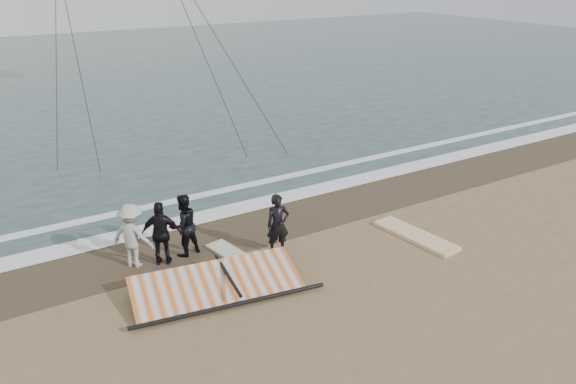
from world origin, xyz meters
name	(u,v)px	position (x,y,z in m)	size (l,w,h in m)	color
ground	(349,290)	(0.00, 0.00, 0.00)	(120.00, 120.00, 0.00)	#8C704C
sea	(68,76)	(0.00, 33.00, 0.01)	(120.00, 54.00, 0.02)	#233838
wet_sand	(262,224)	(0.00, 4.50, 0.01)	(120.00, 2.80, 0.01)	#4C3D2B
foam_near	(242,207)	(0.00, 5.90, 0.03)	(120.00, 0.90, 0.01)	white
foam_far	(220,191)	(0.00, 7.60, 0.03)	(120.00, 0.45, 0.01)	white
man_main	(278,225)	(-0.53, 2.60, 0.88)	(0.65, 0.42, 1.77)	black
board_white	(415,236)	(3.47, 1.28, 0.05)	(0.77, 2.74, 0.11)	silver
board_cream	(236,257)	(-1.69, 2.92, 0.05)	(0.59, 2.21, 0.09)	beige
trio_cluster	(157,232)	(-3.56, 3.89, 0.91)	(2.54, 1.40, 1.82)	black
sail_rig	(212,285)	(-2.96, 1.69, 0.20)	(4.77, 2.36, 0.52)	black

